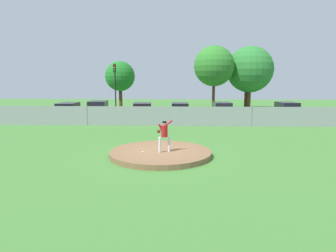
% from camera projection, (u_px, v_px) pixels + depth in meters
% --- Properties ---
extents(ground_plane, '(80.00, 80.00, 0.00)m').
position_uv_depth(ground_plane, '(166.00, 134.00, 21.00)').
color(ground_plane, '#427A33').
extents(asphalt_strip, '(44.00, 7.00, 0.01)m').
position_uv_depth(asphalt_strip, '(170.00, 119.00, 29.39)').
color(asphalt_strip, '#2B2B2D').
rests_on(asphalt_strip, ground_plane).
extents(pitchers_mound, '(5.24, 5.24, 0.26)m').
position_uv_depth(pitchers_mound, '(161.00, 153.00, 15.06)').
color(pitchers_mound, brown).
rests_on(pitchers_mound, ground_plane).
extents(pitcher_youth, '(0.82, 0.33, 1.64)m').
position_uv_depth(pitcher_youth, '(164.00, 133.00, 14.65)').
color(pitcher_youth, silver).
rests_on(pitcher_youth, pitchers_mound).
extents(baseball, '(0.07, 0.07, 0.07)m').
position_uv_depth(baseball, '(143.00, 152.00, 14.62)').
color(baseball, white).
rests_on(baseball, pitchers_mound).
extents(chainlink_fence, '(35.22, 0.07, 1.77)m').
position_uv_depth(chainlink_fence, '(169.00, 116.00, 24.82)').
color(chainlink_fence, gray).
rests_on(chainlink_fence, ground_plane).
extents(parked_car_champagne, '(1.93, 4.27, 1.70)m').
position_uv_depth(parked_car_champagne, '(222.00, 111.00, 29.13)').
color(parked_car_champagne, tan).
rests_on(parked_car_champagne, ground_plane).
extents(parked_car_slate, '(2.16, 4.38, 1.72)m').
position_uv_depth(parked_car_slate, '(287.00, 111.00, 29.19)').
color(parked_car_slate, slate).
rests_on(parked_car_slate, ground_plane).
extents(parked_car_silver, '(2.18, 4.41, 1.78)m').
position_uv_depth(parked_car_silver, '(98.00, 110.00, 29.95)').
color(parked_car_silver, '#B7BABF').
rests_on(parked_car_silver, ground_plane).
extents(parked_car_navy, '(2.10, 4.85, 1.64)m').
position_uv_depth(parked_car_navy, '(68.00, 111.00, 29.29)').
color(parked_car_navy, '#161E4C').
rests_on(parked_car_navy, ground_plane).
extents(parked_car_red, '(2.20, 4.24, 1.63)m').
position_uv_depth(parked_car_red, '(143.00, 111.00, 29.42)').
color(parked_car_red, '#A81919').
rests_on(parked_car_red, ground_plane).
extents(parked_car_charcoal, '(1.91, 4.11, 1.63)m').
position_uv_depth(parked_car_charcoal, '(180.00, 111.00, 29.37)').
color(parked_car_charcoal, '#232328').
rests_on(parked_car_charcoal, ground_plane).
extents(traffic_light_near, '(0.28, 0.46, 5.72)m').
position_uv_depth(traffic_light_near, '(115.00, 81.00, 33.37)').
color(traffic_light_near, black).
rests_on(traffic_light_near, ground_plane).
extents(tree_broad_left, '(3.84, 3.84, 6.33)m').
position_uv_depth(tree_broad_left, '(120.00, 76.00, 37.69)').
color(tree_broad_left, '#4C331E').
rests_on(tree_broad_left, ground_plane).
extents(tree_bushy_near, '(5.02, 5.02, 8.15)m').
position_uv_depth(tree_bushy_near, '(214.00, 66.00, 36.15)').
color(tree_bushy_near, '#4C331E').
rests_on(tree_bushy_near, ground_plane).
extents(tree_leaning_west, '(4.99, 4.99, 7.41)m').
position_uv_depth(tree_leaning_west, '(247.00, 72.00, 38.40)').
color(tree_leaning_west, '#4C331E').
rests_on(tree_leaning_west, ground_plane).
extents(tree_broad_right, '(5.97, 5.97, 8.27)m').
position_uv_depth(tree_broad_right, '(250.00, 70.00, 37.77)').
color(tree_broad_right, '#4C331E').
rests_on(tree_broad_right, ground_plane).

